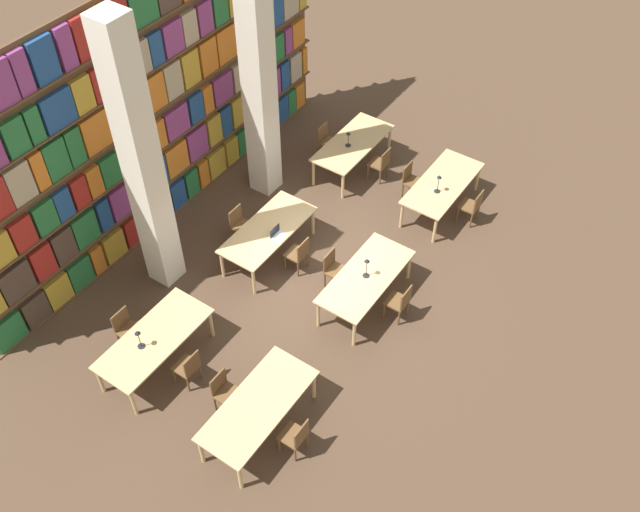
# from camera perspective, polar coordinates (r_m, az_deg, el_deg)

# --- Properties ---
(ground_plane) EXTENTS (40.00, 40.00, 0.00)m
(ground_plane) POSITION_cam_1_polar(r_m,az_deg,el_deg) (15.16, -0.39, -1.62)
(ground_plane) COLOR #4C3828
(bookshelf_bank) EXTENTS (10.42, 0.35, 5.50)m
(bookshelf_bank) POSITION_cam_1_polar(r_m,az_deg,el_deg) (15.36, -12.81, 11.42)
(bookshelf_bank) COLOR brown
(bookshelf_bank) RESTS_ON ground_plane
(pillar_left) EXTENTS (0.56, 0.56, 6.00)m
(pillar_left) POSITION_cam_1_polar(r_m,az_deg,el_deg) (13.51, -14.04, 7.08)
(pillar_left) COLOR silver
(pillar_left) RESTS_ON ground_plane
(pillar_center) EXTENTS (0.56, 0.56, 6.00)m
(pillar_center) POSITION_cam_1_polar(r_m,az_deg,el_deg) (15.48, -4.94, 14.02)
(pillar_center) COLOR silver
(pillar_center) RESTS_ON ground_plane
(reading_table_0) EXTENTS (2.29, 1.00, 0.78)m
(reading_table_0) POSITION_cam_1_polar(r_m,az_deg,el_deg) (12.49, -4.96, -11.90)
(reading_table_0) COLOR tan
(reading_table_0) RESTS_ON ground_plane
(chair_0) EXTENTS (0.42, 0.40, 0.88)m
(chair_0) POSITION_cam_1_polar(r_m,az_deg,el_deg) (12.43, -1.93, -14.21)
(chair_0) COLOR brown
(chair_0) RESTS_ON ground_plane
(chair_1) EXTENTS (0.42, 0.40, 0.88)m
(chair_1) POSITION_cam_1_polar(r_m,az_deg,el_deg) (12.99, -7.64, -10.67)
(chair_1) COLOR brown
(chair_1) RESTS_ON ground_plane
(reading_table_1) EXTENTS (2.29, 1.00, 0.78)m
(reading_table_1) POSITION_cam_1_polar(r_m,az_deg,el_deg) (14.21, 3.68, -1.79)
(reading_table_1) COLOR tan
(reading_table_1) RESTS_ON ground_plane
(chair_2) EXTENTS (0.42, 0.40, 0.88)m
(chair_2) POSITION_cam_1_polar(r_m,az_deg,el_deg) (14.18, 6.41, -3.64)
(chair_2) COLOR brown
(chair_2) RESTS_ON ground_plane
(chair_3) EXTENTS (0.42, 0.40, 0.88)m
(chair_3) POSITION_cam_1_polar(r_m,az_deg,el_deg) (14.67, 1.13, -1.00)
(chair_3) COLOR brown
(chair_3) RESTS_ON ground_plane
(desk_lamp_0) EXTENTS (0.14, 0.14, 0.49)m
(desk_lamp_0) POSITION_cam_1_polar(r_m,az_deg,el_deg) (13.91, 3.76, -0.70)
(desk_lamp_0) COLOR #232328
(desk_lamp_0) RESTS_ON reading_table_1
(reading_table_2) EXTENTS (2.29, 1.00, 0.78)m
(reading_table_2) POSITION_cam_1_polar(r_m,az_deg,el_deg) (16.42, 9.77, 5.63)
(reading_table_2) COLOR tan
(reading_table_2) RESTS_ON ground_plane
(chair_4) EXTENTS (0.42, 0.40, 0.88)m
(chair_4) POSITION_cam_1_polar(r_m,az_deg,el_deg) (16.37, 12.08, 3.95)
(chair_4) COLOR brown
(chair_4) RESTS_ON ground_plane
(chair_5) EXTENTS (0.42, 0.40, 0.88)m
(chair_5) POSITION_cam_1_polar(r_m,az_deg,el_deg) (16.80, 7.31, 6.06)
(chair_5) COLOR brown
(chair_5) RESTS_ON ground_plane
(desk_lamp_1) EXTENTS (0.14, 0.14, 0.47)m
(desk_lamp_1) POSITION_cam_1_polar(r_m,az_deg,el_deg) (15.91, 9.48, 5.96)
(desk_lamp_1) COLOR #232328
(desk_lamp_1) RESTS_ON reading_table_2
(reading_table_3) EXTENTS (2.29, 1.00, 0.78)m
(reading_table_3) POSITION_cam_1_polar(r_m,az_deg,el_deg) (13.57, -13.12, -6.57)
(reading_table_3) COLOR tan
(reading_table_3) RESTS_ON ground_plane
(chair_6) EXTENTS (0.42, 0.40, 0.88)m
(chair_6) POSITION_cam_1_polar(r_m,az_deg,el_deg) (13.38, -10.48, -8.71)
(chair_6) COLOR brown
(chair_6) RESTS_ON ground_plane
(chair_7) EXTENTS (0.42, 0.40, 0.88)m
(chair_7) POSITION_cam_1_polar(r_m,az_deg,el_deg) (14.17, -15.20, -5.59)
(chair_7) COLOR brown
(chair_7) RESTS_ON ground_plane
(desk_lamp_2) EXTENTS (0.14, 0.14, 0.45)m
(desk_lamp_2) POSITION_cam_1_polar(r_m,az_deg,el_deg) (13.21, -14.33, -6.24)
(desk_lamp_2) COLOR #232328
(desk_lamp_2) RESTS_ON reading_table_3
(reading_table_4) EXTENTS (2.29, 1.00, 0.78)m
(reading_table_4) POSITION_cam_1_polar(r_m,az_deg,el_deg) (15.13, -4.18, 1.98)
(reading_table_4) COLOR tan
(reading_table_4) RESTS_ON ground_plane
(chair_8) EXTENTS (0.42, 0.40, 0.88)m
(chair_8) POSITION_cam_1_polar(r_m,az_deg,el_deg) (14.96, -1.72, 0.19)
(chair_8) COLOR brown
(chair_8) RESTS_ON ground_plane
(chair_9) EXTENTS (0.42, 0.40, 0.88)m
(chair_9) POSITION_cam_1_polar(r_m,az_deg,el_deg) (15.67, -6.38, 2.54)
(chair_9) COLOR brown
(chair_9) RESTS_ON ground_plane
(laptop) EXTENTS (0.32, 0.22, 0.21)m
(laptop) POSITION_cam_1_polar(r_m,az_deg,el_deg) (14.89, -3.39, 1.71)
(laptop) COLOR silver
(laptop) RESTS_ON reading_table_4
(reading_table_5) EXTENTS (2.29, 1.00, 0.78)m
(reading_table_5) POSITION_cam_1_polar(r_m,az_deg,el_deg) (17.33, 2.64, 8.89)
(reading_table_5) COLOR tan
(reading_table_5) RESTS_ON ground_plane
(chair_10) EXTENTS (0.42, 0.40, 0.88)m
(chair_10) POSITION_cam_1_polar(r_m,az_deg,el_deg) (17.20, 4.89, 7.41)
(chair_10) COLOR brown
(chair_10) RESTS_ON ground_plane
(chair_11) EXTENTS (0.42, 0.40, 0.88)m
(chair_11) POSITION_cam_1_polar(r_m,az_deg,el_deg) (17.83, 0.53, 9.24)
(chair_11) COLOR brown
(chair_11) RESTS_ON ground_plane
(desk_lamp_3) EXTENTS (0.14, 0.14, 0.41)m
(desk_lamp_3) POSITION_cam_1_polar(r_m,az_deg,el_deg) (17.01, 2.29, 9.54)
(desk_lamp_3) COLOR #232328
(desk_lamp_3) RESTS_ON reading_table_5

